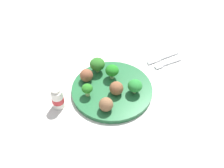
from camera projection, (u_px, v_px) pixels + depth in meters
ground_plane at (112, 91)px, 0.89m from camera, size 4.00×4.00×0.00m
plate at (112, 90)px, 0.88m from camera, size 0.28×0.28×0.02m
broccoli_floret_front_left at (112, 71)px, 0.89m from camera, size 0.05×0.05×0.05m
broccoli_floret_back_left at (87, 89)px, 0.83m from camera, size 0.04×0.04×0.05m
broccoli_floret_mid_left at (135, 86)px, 0.84m from camera, size 0.05×0.05×0.05m
broccoli_floret_center at (98, 64)px, 0.91m from camera, size 0.05×0.05×0.06m
meatball_mid_left at (106, 104)px, 0.80m from camera, size 0.05×0.05×0.05m
meatball_back_right at (86, 75)px, 0.89m from camera, size 0.05×0.05×0.05m
meatball_front_right at (117, 88)px, 0.84m from camera, size 0.05×0.05×0.05m
napkin at (165, 61)px, 1.00m from camera, size 0.18×0.14×0.01m
fork at (167, 63)px, 0.98m from camera, size 0.12×0.03×0.01m
knife at (162, 58)px, 1.00m from camera, size 0.15×0.03×0.01m
yogurt_bottle at (58, 99)px, 0.82m from camera, size 0.04×0.04×0.08m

